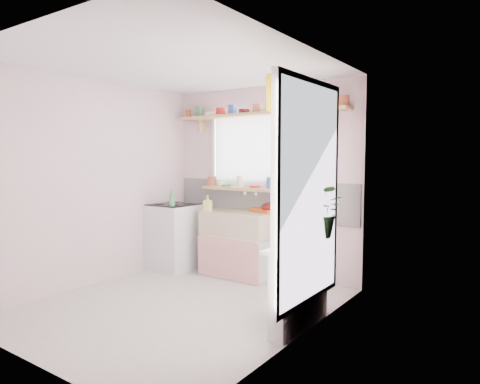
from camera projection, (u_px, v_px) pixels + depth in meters
The scene contains 19 objects.
room at pixel (276, 175), 4.74m from camera, with size 3.20×3.20×3.20m.
sink_unit at pixel (239, 243), 5.63m from camera, with size 0.95×0.65×1.11m.
cooker at pixel (174, 236), 5.98m from camera, with size 0.58×0.58×0.93m.
radiator_ledge at pixel (300, 284), 3.92m from camera, with size 0.22×0.95×0.78m.
windowsill at pixel (247, 189), 5.73m from camera, with size 1.40×0.22×0.04m, color tan.
pine_shelf at pixel (256, 114), 5.56m from camera, with size 2.52×0.24×0.04m, color tan.
shelf_crockery at pixel (255, 109), 5.56m from camera, with size 2.47×0.11×0.12m.
sill_crockery at pixel (244, 183), 5.75m from camera, with size 1.35×0.11×0.12m.
dish_tray at pixel (268, 210), 5.59m from camera, with size 0.41×0.31×0.04m, color #F25915.
colander at pixel (272, 207), 5.55m from camera, with size 0.28×0.28×0.13m, color #5F1210.
jade_plant at pixel (322, 211), 4.17m from camera, with size 0.47×0.41×0.53m, color #2F5A24.
fruit_bowl at pixel (311, 233), 4.26m from camera, with size 0.28×0.28×0.07m, color white.
herb_pot at pixel (282, 241), 3.53m from camera, with size 0.10×0.07×0.19m, color #27632A.
soap_bottle_sink at pixel (208, 203), 5.65m from camera, with size 0.09×0.10×0.21m, color #FFEF71.
sill_cup at pixel (220, 183), 5.91m from camera, with size 0.11×0.11×0.09m, color silver.
sill_bowl at pixel (285, 187), 5.32m from camera, with size 0.21×0.21×0.07m, color #3259A4.
shelf_vase at pixel (314, 102), 5.02m from camera, with size 0.13×0.13×0.14m, color brown.
cooker_bottle at pixel (172, 198), 5.64m from camera, with size 0.09×0.09×0.22m, color #43874F.
fruit at pixel (312, 227), 4.26m from camera, with size 0.20×0.14×0.10m.
Camera 1 is at (3.05, -3.26, 1.56)m, focal length 32.00 mm.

